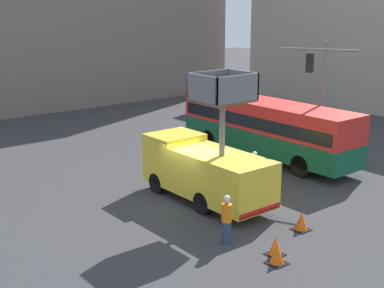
# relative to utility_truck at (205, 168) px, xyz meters

# --- Properties ---
(ground_plane) EXTENTS (120.00, 120.00, 0.00)m
(ground_plane) POSITION_rel_utility_truck_xyz_m (-0.55, 0.31, -1.53)
(ground_plane) COLOR #38383A
(utility_truck) EXTENTS (2.32, 6.54, 5.77)m
(utility_truck) POSITION_rel_utility_truck_xyz_m (0.00, 0.00, 0.00)
(utility_truck) COLOR yellow
(utility_truck) RESTS_ON ground_plane
(city_bus) EXTENTS (2.58, 11.28, 3.22)m
(city_bus) POSITION_rel_utility_truck_xyz_m (7.05, 3.10, 0.38)
(city_bus) COLOR #145638
(city_bus) RESTS_ON ground_plane
(traffic_light_pole) EXTENTS (3.70, 3.46, 6.55)m
(traffic_light_pole) POSITION_rel_utility_truck_xyz_m (7.68, 0.14, 2.91)
(traffic_light_pole) COLOR slate
(traffic_light_pole) RESTS_ON ground_plane
(road_worker_near_truck) EXTENTS (0.38, 0.38, 1.85)m
(road_worker_near_truck) POSITION_rel_utility_truck_xyz_m (-2.15, -3.74, -0.60)
(road_worker_near_truck) COLOR navy
(road_worker_near_truck) RESTS_ON ground_plane
(road_worker_directing) EXTENTS (0.38, 0.38, 1.81)m
(road_worker_directing) POSITION_rel_utility_truck_xyz_m (2.88, -0.14, -0.63)
(road_worker_directing) COLOR navy
(road_worker_directing) RESTS_ON ground_plane
(traffic_cone_near_truck) EXTENTS (0.64, 0.64, 0.73)m
(traffic_cone_near_truck) POSITION_rel_utility_truck_xyz_m (0.89, -4.68, -1.19)
(traffic_cone_near_truck) COLOR black
(traffic_cone_near_truck) RESTS_ON ground_plane
(traffic_cone_mid_road) EXTENTS (0.58, 0.58, 0.66)m
(traffic_cone_mid_road) POSITION_rel_utility_truck_xyz_m (-1.46, -5.50, -1.22)
(traffic_cone_mid_road) COLOR black
(traffic_cone_mid_road) RESTS_ON ground_plane
(traffic_cone_far_side) EXTENTS (0.63, 0.63, 0.72)m
(traffic_cone_far_side) POSITION_rel_utility_truck_xyz_m (-1.89, -5.98, -1.19)
(traffic_cone_far_side) COLOR black
(traffic_cone_far_side) RESTS_ON ground_plane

